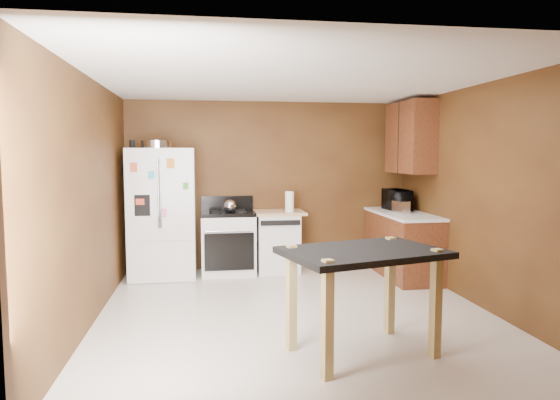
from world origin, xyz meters
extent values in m
plane|color=beige|center=(0.00, 0.00, 0.00)|extent=(4.50, 4.50, 0.00)
plane|color=white|center=(0.00, 0.00, 2.50)|extent=(4.50, 4.50, 0.00)
plane|color=#563816|center=(0.00, 2.25, 1.25)|extent=(4.20, 0.00, 4.20)
plane|color=#563816|center=(0.00, -2.25, 1.25)|extent=(4.20, 0.00, 4.20)
plane|color=#563816|center=(-2.10, 0.00, 1.25)|extent=(0.00, 4.50, 4.50)
plane|color=#563816|center=(2.10, 0.00, 1.25)|extent=(0.00, 4.50, 4.50)
cylinder|color=silver|center=(-1.61, 1.82, 1.85)|extent=(0.42, 0.42, 0.10)
cylinder|color=black|center=(-1.93, 1.79, 1.85)|extent=(0.07, 0.07, 0.11)
sphere|color=silver|center=(-0.61, 1.82, 0.99)|extent=(0.18, 0.18, 0.18)
cylinder|color=white|center=(0.24, 1.82, 1.04)|extent=(0.15, 0.15, 0.30)
cylinder|color=#3A9755|center=(0.26, 1.96, 0.95)|extent=(0.12, 0.12, 0.12)
cube|color=silver|center=(1.74, 1.39, 0.98)|extent=(0.20, 0.26, 0.17)
imported|color=black|center=(1.83, 1.76, 1.04)|extent=(0.38, 0.53, 0.27)
cube|color=white|center=(-1.55, 1.88, 0.90)|extent=(0.90, 0.75, 1.80)
cube|color=white|center=(-1.78, 1.49, 1.18)|extent=(0.43, 0.02, 1.20)
cube|color=white|center=(-1.32, 1.49, 1.18)|extent=(0.43, 0.02, 1.20)
cube|color=white|center=(-1.55, 1.49, 0.28)|extent=(0.88, 0.02, 0.54)
cube|color=black|center=(-1.78, 1.48, 1.05)|extent=(0.20, 0.01, 0.28)
cylinder|color=silver|center=(-1.56, 1.46, 1.20)|extent=(0.02, 0.02, 0.90)
cylinder|color=silver|center=(-1.54, 1.46, 1.20)|extent=(0.02, 0.02, 0.90)
cube|color=#D45832|center=(-1.87, 1.46, 1.55)|extent=(0.09, 0.00, 0.12)
cube|color=#34C5DD|center=(-1.65, 1.46, 1.45)|extent=(0.08, 0.00, 0.10)
cube|color=orange|center=(-1.40, 1.46, 1.60)|extent=(0.10, 0.00, 0.13)
cube|color=green|center=(-1.21, 1.46, 1.30)|extent=(0.07, 0.00, 0.09)
cube|color=red|center=(-1.80, 1.46, 1.10)|extent=(0.11, 0.00, 0.08)
cube|color=pink|center=(-1.50, 1.46, 0.95)|extent=(0.08, 0.00, 0.11)
cube|color=white|center=(-1.25, 1.46, 0.80)|extent=(0.09, 0.00, 0.10)
cube|color=white|center=(-0.64, 1.93, 0.42)|extent=(0.76, 0.65, 0.85)
cube|color=black|center=(-0.64, 1.93, 0.88)|extent=(0.76, 0.65, 0.05)
cube|color=black|center=(-0.64, 2.21, 1.00)|extent=(0.76, 0.06, 0.20)
cube|color=black|center=(-0.64, 1.59, 0.38)|extent=(0.68, 0.02, 0.52)
cylinder|color=silver|center=(-0.64, 1.58, 0.67)|extent=(0.62, 0.02, 0.02)
cylinder|color=black|center=(-0.82, 2.08, 0.91)|extent=(0.17, 0.17, 0.02)
cylinder|color=black|center=(-0.46, 2.08, 0.91)|extent=(0.17, 0.17, 0.02)
cylinder|color=black|center=(-0.82, 1.77, 0.91)|extent=(0.17, 0.17, 0.02)
cylinder|color=black|center=(-0.46, 1.77, 0.91)|extent=(0.17, 0.17, 0.02)
cube|color=white|center=(0.08, 1.95, 0.42)|extent=(0.60, 0.60, 0.85)
cube|color=black|center=(0.08, 1.64, 0.76)|extent=(0.56, 0.02, 0.07)
cube|color=tan|center=(0.08, 1.95, 0.87)|extent=(0.78, 0.62, 0.04)
cube|color=brown|center=(1.80, 1.45, 0.43)|extent=(0.60, 1.55, 0.86)
cube|color=white|center=(1.80, 1.45, 0.88)|extent=(0.63, 1.58, 0.04)
cube|color=brown|center=(1.93, 1.55, 1.95)|extent=(0.35, 1.05, 1.00)
cube|color=black|center=(1.75, 1.55, 1.95)|extent=(0.01, 0.01, 1.00)
cube|color=black|center=(0.37, -1.18, 0.89)|extent=(1.48, 1.18, 0.05)
cube|color=tan|center=(-0.22, -1.01, 0.47)|extent=(0.09, 0.09, 0.93)
cube|color=tan|center=(0.78, -0.73, 0.47)|extent=(0.09, 0.09, 0.93)
cube|color=tan|center=(-0.05, -1.62, 0.47)|extent=(0.09, 0.09, 0.93)
cube|color=tan|center=(0.95, -1.35, 0.47)|extent=(0.09, 0.09, 0.93)
camera|label=1|loc=(-0.94, -5.20, 1.72)|focal=32.00mm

